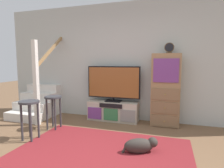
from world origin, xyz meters
name	(u,v)px	position (x,y,z in m)	size (l,w,h in m)	color
back_wall	(129,62)	(0.00, 2.46, 1.35)	(6.40, 0.12, 2.70)	#B2B7B2
area_rug	(101,153)	(0.00, 0.60, 0.01)	(2.60, 1.80, 0.01)	maroon
media_console	(113,111)	(-0.30, 2.19, 0.22)	(1.16, 0.38, 0.44)	#BCB29E
television	(113,83)	(-0.30, 2.22, 0.87)	(1.23, 0.22, 0.81)	black
side_cabinet	(165,90)	(0.85, 2.20, 0.76)	(0.58, 0.38, 1.52)	#93704C
desk_clock	(169,48)	(0.90, 2.19, 1.63)	(0.19, 0.08, 0.22)	#4C3823
staircase	(43,100)	(-2.24, 2.20, 0.37)	(1.00, 1.36, 2.20)	silver
bar_stool_near	(30,111)	(-1.34, 0.71, 0.51)	(0.34, 0.34, 0.68)	#333338
bar_stool_far	(53,104)	(-1.28, 1.31, 0.50)	(0.34, 0.34, 0.67)	#333338
dog	(141,145)	(0.56, 0.80, 0.12)	(0.51, 0.35, 0.23)	#332D28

